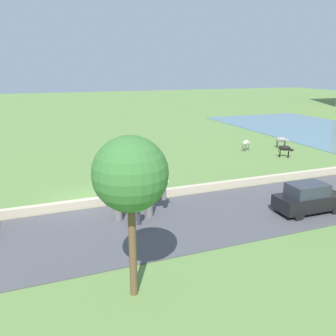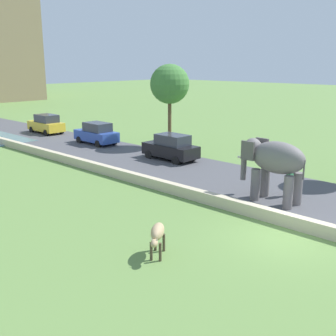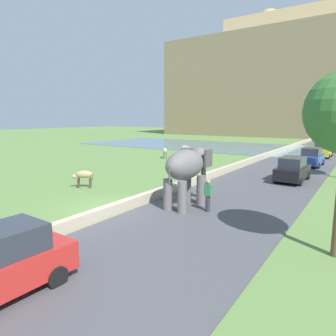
% 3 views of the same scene
% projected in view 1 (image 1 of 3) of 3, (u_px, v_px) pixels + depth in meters
% --- Properties ---
extents(ground_plane, '(220.00, 220.00, 0.00)m').
position_uv_depth(ground_plane, '(84.00, 201.00, 22.02)').
color(ground_plane, '#608442').
extents(barrier_wall, '(0.40, 110.00, 0.54)m').
position_uv_depth(barrier_wall, '(319.00, 173.00, 27.05)').
color(barrier_wall, beige).
rests_on(barrier_wall, ground).
extents(lake, '(36.00, 18.00, 0.08)m').
position_uv_depth(lake, '(327.00, 131.00, 46.23)').
color(lake, slate).
rests_on(lake, ground).
extents(elephant, '(1.51, 3.49, 2.99)m').
position_uv_depth(elephant, '(135.00, 182.00, 19.23)').
color(elephant, slate).
rests_on(elephant, ground).
extents(person_beside_elephant, '(0.36, 0.22, 1.63)m').
position_uv_depth(person_beside_elephant, '(138.00, 211.00, 18.30)').
color(person_beside_elephant, '#33333D').
rests_on(person_beside_elephant, ground).
extents(car_black, '(1.87, 4.04, 1.80)m').
position_uv_depth(car_black, '(308.00, 198.00, 19.98)').
color(car_black, black).
rests_on(car_black, ground).
extents(cow_white, '(1.03, 1.35, 1.15)m').
position_uv_depth(cow_white, '(246.00, 143.00, 35.17)').
color(cow_white, silver).
rests_on(cow_white, ground).
extents(cow_grey, '(0.96, 1.38, 1.15)m').
position_uv_depth(cow_grey, '(282.00, 140.00, 36.65)').
color(cow_grey, gray).
rests_on(cow_grey, ground).
extents(cow_black, '(1.12, 1.30, 1.15)m').
position_uv_depth(cow_black, '(285.00, 149.00, 32.67)').
color(cow_black, black).
rests_on(cow_black, ground).
extents(cow_tan, '(1.33, 1.07, 1.15)m').
position_uv_depth(cow_tan, '(108.00, 167.00, 26.55)').
color(cow_tan, tan).
rests_on(cow_tan, ground).
extents(tree_near, '(2.63, 2.63, 6.03)m').
position_uv_depth(tree_near, '(130.00, 175.00, 11.64)').
color(tree_near, brown).
rests_on(tree_near, ground).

